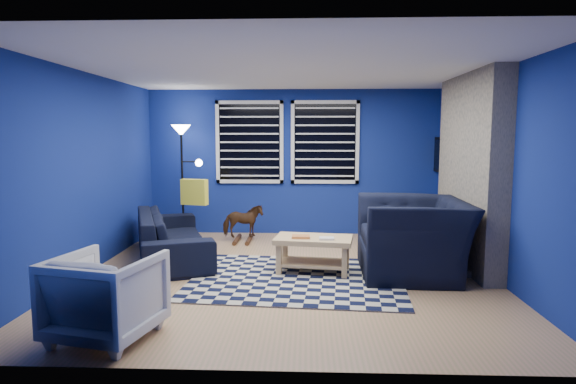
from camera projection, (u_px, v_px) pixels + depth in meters
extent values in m
plane|color=tan|center=(287.00, 274.00, 6.01)|extent=(5.00, 5.00, 0.00)
plane|color=white|center=(287.00, 69.00, 5.71)|extent=(5.00, 5.00, 0.00)
plane|color=navy|center=(293.00, 162.00, 8.34)|extent=(5.00, 0.00, 5.00)
plane|color=navy|center=(86.00, 173.00, 5.96)|extent=(0.00, 5.00, 5.00)
plane|color=navy|center=(495.00, 175.00, 5.76)|extent=(0.00, 5.00, 5.00)
cube|color=gray|center=(470.00, 172.00, 6.26)|extent=(0.26, 2.00, 2.50)
cube|color=black|center=(456.00, 239.00, 6.37)|extent=(0.04, 0.70, 0.60)
cube|color=gray|center=(446.00, 262.00, 6.42)|extent=(0.50, 1.20, 0.08)
cube|color=black|center=(250.00, 142.00, 8.31)|extent=(1.05, 0.02, 1.30)
cube|color=white|center=(249.00, 102.00, 8.22)|extent=(1.17, 0.05, 0.06)
cube|color=white|center=(250.00, 181.00, 8.38)|extent=(1.17, 0.05, 0.06)
cube|color=black|center=(325.00, 142.00, 8.26)|extent=(1.05, 0.02, 1.30)
cube|color=white|center=(325.00, 102.00, 8.17)|extent=(1.17, 0.05, 0.06)
cube|color=white|center=(325.00, 182.00, 8.33)|extent=(1.17, 0.05, 0.06)
cube|color=black|center=(444.00, 155.00, 7.73)|extent=(0.06, 1.00, 0.58)
cube|color=black|center=(442.00, 155.00, 7.73)|extent=(0.01, 0.92, 0.50)
cube|color=black|center=(297.00, 278.00, 5.78)|extent=(2.65, 2.19, 0.02)
imported|color=black|center=(172.00, 235.00, 6.72)|extent=(2.41, 1.60, 0.65)
imported|color=black|center=(413.00, 237.00, 5.96)|extent=(1.47, 1.29, 0.93)
imported|color=gray|center=(106.00, 296.00, 4.06)|extent=(0.95, 0.97, 0.74)
imported|color=#4B2618|center=(243.00, 221.00, 7.78)|extent=(0.43, 0.68, 0.54)
cube|color=tan|center=(314.00, 240.00, 6.01)|extent=(1.02, 0.68, 0.06)
cube|color=tan|center=(313.00, 263.00, 6.04)|extent=(0.92, 0.58, 0.03)
cube|color=#BA6A35|center=(301.00, 237.00, 5.96)|extent=(0.24, 0.19, 0.03)
cube|color=silver|center=(327.00, 238.00, 5.87)|extent=(0.20, 0.15, 0.03)
cube|color=tan|center=(281.00, 261.00, 5.84)|extent=(0.07, 0.07, 0.38)
cube|color=tan|center=(347.00, 262.00, 5.81)|extent=(0.07, 0.07, 0.38)
cube|color=tan|center=(282.00, 253.00, 6.26)|extent=(0.07, 0.07, 0.38)
cube|color=tan|center=(344.00, 253.00, 6.23)|extent=(0.07, 0.07, 0.38)
cube|color=tan|center=(403.00, 226.00, 7.83)|extent=(0.67, 0.50, 0.51)
cube|color=black|center=(403.00, 226.00, 7.83)|extent=(0.58, 0.44, 0.41)
cube|color=#5DD419|center=(404.00, 208.00, 7.79)|extent=(0.38, 0.31, 0.09)
cylinder|color=black|center=(184.00, 237.00, 8.14)|extent=(0.24, 0.24, 0.03)
cylinder|color=black|center=(182.00, 185.00, 8.03)|extent=(0.04, 0.04, 1.76)
cone|color=white|center=(181.00, 130.00, 7.93)|extent=(0.32, 0.32, 0.18)
sphere|color=white|center=(199.00, 163.00, 7.93)|extent=(0.12, 0.12, 0.12)
cube|color=yellow|center=(194.00, 192.00, 7.39)|extent=(0.43, 0.23, 0.39)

